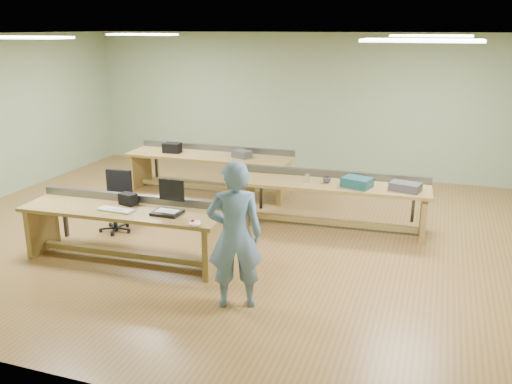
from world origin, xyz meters
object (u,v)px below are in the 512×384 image
Objects in this scene: workbench_front at (124,222)px; task_chair at (116,209)px; person at (235,235)px; workbench_mid at (332,194)px; drinks_can at (307,178)px; parts_bin_grey at (405,187)px; parts_bin_teal at (357,182)px; workbench_back at (210,164)px; camera_bag at (128,199)px; laptop_base at (167,213)px; mug at (327,180)px.

workbench_front is 3.02× the size of task_chair.
person reaches higher than workbench_front.
workbench_mid is 3.43m from task_chair.
drinks_can is at bearing 17.51° from task_chair.
parts_bin_grey is at bearing 27.62° from workbench_front.
workbench_mid is 7.23× the size of parts_bin_teal.
person is 3.26m from parts_bin_grey.
person is (-0.54, -2.88, 0.31)m from workbench_mid.
camera_bag is (0.17, -3.19, 0.27)m from workbench_back.
parts_bin_teal is (2.16, 2.07, 0.05)m from laptop_base.
person is 13.67× the size of mug.
laptop_base is at bearing -76.45° from workbench_back.
workbench_front is 0.89× the size of workbench_back.
workbench_back is 2.47m from task_chair.
workbench_mid is 24.69× the size of drinks_can.
workbench_back is at bearing 154.39° from mug.
mug is (-1.20, 0.03, -0.01)m from parts_bin_grey.
camera_bag reaches higher than drinks_can.
person is at bearing -36.44° from task_chair.
workbench_back is 7.61× the size of parts_bin_teal.
workbench_mid is 2.82m from laptop_base.
mug is 0.31m from drinks_can.
workbench_mid is (2.44, 2.17, 0.00)m from workbench_front.
parts_bin_teal reaches higher than workbench_mid.
mug is at bearing -26.49° from workbench_back.
drinks_can is (2.06, 1.93, -0.02)m from camera_bag.
task_chair is at bearing -165.08° from parts_bin_grey.
parts_bin_teal reaches higher than workbench_front.
mug reaches higher than laptop_base.
workbench_front is 0.32m from camera_bag.
task_chair is at bearing -55.19° from person.
camera_bag is 2.82m from drinks_can.
drinks_can is at bearing -172.18° from mug.
workbench_back is at bearing -86.02° from person.
task_chair is at bearing 126.01° from workbench_front.
task_chair is (-3.20, -1.22, -0.21)m from workbench_mid.
camera_bag is 1.92× the size of drinks_can.
parts_bin_grey is at bearing -143.76° from person.
mug is (1.68, 2.15, 0.03)m from laptop_base.
parts_bin_grey reaches higher than mug.
drinks_can is (-0.31, -0.04, 0.01)m from mug.
camera_bag is 4.06m from parts_bin_grey.
camera_bag is at bearing -47.66° from person.
laptop_base is 3.57m from parts_bin_grey.
parts_bin_teal is at bearing -8.98° from mug.
drinks_can is (-1.50, -0.01, 0.00)m from parts_bin_grey.
workbench_back is at bearing 150.60° from drinks_can.
parts_bin_grey is 3.49× the size of mug.
task_chair reaches higher than camera_bag.
workbench_mid is 0.49m from parts_bin_teal.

